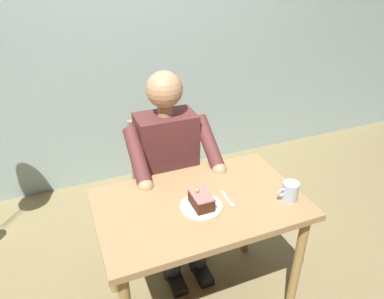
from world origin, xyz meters
TOP-DOWN VIEW (x-y plane):
  - ground_plane at (0.00, 0.00)m, footprint 14.00×14.00m
  - cafe_rear_panel at (0.00, -1.58)m, footprint 6.40×0.12m
  - dining_table at (0.00, 0.00)m, footprint 1.04×0.65m
  - chair at (0.00, -0.63)m, footprint 0.42×0.42m
  - seated_person at (-0.00, -0.45)m, footprint 0.53×0.58m
  - dessert_plate at (0.01, 0.04)m, footprint 0.21×0.21m
  - cake_slice at (0.01, 0.04)m, footprint 0.09×0.14m
  - coffee_cup at (-0.43, 0.15)m, footprint 0.12×0.08m
  - dessert_spoon at (-0.14, 0.06)m, footprint 0.03×0.14m

SIDE VIEW (x-z plane):
  - ground_plane at x=0.00m, z-range 0.00..0.00m
  - chair at x=0.00m, z-range 0.05..0.96m
  - dining_table at x=0.00m, z-range 0.27..1.02m
  - seated_person at x=0.00m, z-range 0.03..1.30m
  - dessert_spoon at x=-0.14m, z-range 0.75..0.76m
  - dessert_plate at x=0.01m, z-range 0.75..0.76m
  - cake_slice at x=0.01m, z-range 0.75..0.84m
  - coffee_cup at x=-0.43m, z-range 0.75..0.84m
  - cafe_rear_panel at x=0.00m, z-range 0.00..3.00m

